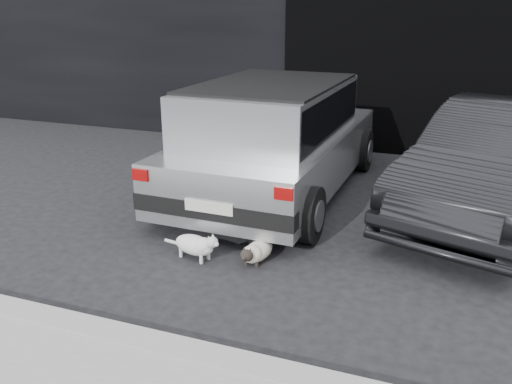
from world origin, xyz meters
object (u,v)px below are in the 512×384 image
(silver_hatchback, at_px, (274,134))
(cat_siamese, at_px, (256,252))
(second_car, at_px, (499,161))
(cat_white, at_px, (197,245))

(silver_hatchback, distance_m, cat_siamese, 2.29)
(silver_hatchback, distance_m, second_car, 2.87)
(silver_hatchback, xyz_separation_m, cat_white, (-0.08, -2.26, -0.70))
(second_car, bearing_deg, silver_hatchback, -158.88)
(second_car, distance_m, cat_white, 3.87)
(silver_hatchback, xyz_separation_m, second_car, (2.85, 0.21, -0.16))
(silver_hatchback, relative_size, cat_white, 6.20)
(cat_siamese, bearing_deg, second_car, -128.13)
(cat_siamese, bearing_deg, cat_white, 21.20)
(cat_siamese, distance_m, cat_white, 0.63)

